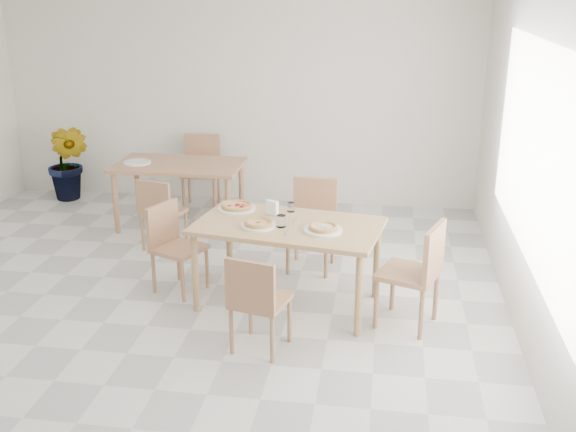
# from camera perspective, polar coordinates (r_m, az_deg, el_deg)

# --- Properties ---
(room) EXTENTS (7.28, 7.00, 7.00)m
(room) POSITION_cam_1_polar(r_m,az_deg,el_deg) (5.28, 20.26, 4.95)
(room) COLOR silver
(room) RESTS_ON ground
(main_table) EXTENTS (1.68, 1.12, 0.75)m
(main_table) POSITION_cam_1_polar(r_m,az_deg,el_deg) (5.74, -0.00, -1.41)
(main_table) COLOR tan
(main_table) RESTS_ON ground
(chair_south) EXTENTS (0.48, 0.48, 0.80)m
(chair_south) POSITION_cam_1_polar(r_m,az_deg,el_deg) (5.07, -2.71, -6.93)
(chair_south) COLOR #AE7B57
(chair_south) RESTS_ON ground
(chair_north) EXTENTS (0.47, 0.47, 0.88)m
(chair_north) POSITION_cam_1_polar(r_m,az_deg,el_deg) (6.60, 2.11, -0.10)
(chair_north) COLOR #AE7B57
(chair_north) RESTS_ON ground
(chair_west) EXTENTS (0.52, 0.52, 0.81)m
(chair_west) POSITION_cam_1_polar(r_m,az_deg,el_deg) (6.20, -9.76, -2.10)
(chair_west) COLOR #AE7B57
(chair_west) RESTS_ON ground
(chair_east) EXTENTS (0.57, 0.57, 0.90)m
(chair_east) POSITION_cam_1_polar(r_m,az_deg,el_deg) (5.52, 11.00, -4.35)
(chair_east) COLOR #AE7B57
(chair_east) RESTS_ON ground
(plate_margherita) EXTENTS (0.29, 0.29, 0.02)m
(plate_margherita) POSITION_cam_1_polar(r_m,az_deg,el_deg) (5.65, -2.53, -0.82)
(plate_margherita) COLOR white
(plate_margherita) RESTS_ON main_table
(plate_mushroom) EXTENTS (0.32, 0.32, 0.02)m
(plate_mushroom) POSITION_cam_1_polar(r_m,az_deg,el_deg) (5.56, 2.99, -1.19)
(plate_mushroom) COLOR white
(plate_mushroom) RESTS_ON main_table
(plate_pepperoni) EXTENTS (0.34, 0.34, 0.02)m
(plate_pepperoni) POSITION_cam_1_polar(r_m,az_deg,el_deg) (6.09, -4.34, 0.66)
(plate_pepperoni) COLOR white
(plate_pepperoni) RESTS_ON main_table
(pizza_margherita) EXTENTS (0.31, 0.31, 0.03)m
(pizza_margherita) POSITION_cam_1_polar(r_m,az_deg,el_deg) (5.64, -2.53, -0.60)
(pizza_margherita) COLOR tan
(pizza_margherita) RESTS_ON plate_margherita
(pizza_mushroom) EXTENTS (0.28, 0.28, 0.03)m
(pizza_mushroom) POSITION_cam_1_polar(r_m,az_deg,el_deg) (5.55, 3.00, -0.97)
(pizza_mushroom) COLOR tan
(pizza_mushroom) RESTS_ON plate_mushroom
(pizza_pepperoni) EXTENTS (0.38, 0.38, 0.03)m
(pizza_pepperoni) POSITION_cam_1_polar(r_m,az_deg,el_deg) (6.09, -4.35, 0.86)
(pizza_pepperoni) COLOR tan
(pizza_pepperoni) RESTS_ON plate_pepperoni
(tumbler_a) EXTENTS (0.08, 0.08, 0.10)m
(tumbler_a) POSITION_cam_1_polar(r_m,az_deg,el_deg) (5.63, -0.59, -0.44)
(tumbler_a) COLOR white
(tumbler_a) RESTS_ON main_table
(tumbler_b) EXTENTS (0.06, 0.06, 0.08)m
(tumbler_b) POSITION_cam_1_polar(r_m,az_deg,el_deg) (6.01, 0.24, 0.76)
(tumbler_b) COLOR white
(tumbler_b) RESTS_ON main_table
(napkin_holder) EXTENTS (0.13, 0.11, 0.13)m
(napkin_holder) POSITION_cam_1_polar(r_m,az_deg,el_deg) (5.91, -1.35, 0.66)
(napkin_holder) COLOR silver
(napkin_holder) RESTS_ON main_table
(fork_a) EXTENTS (0.02, 0.18, 0.01)m
(fork_a) POSITION_cam_1_polar(r_m,az_deg,el_deg) (5.52, -0.08, -1.37)
(fork_a) COLOR silver
(fork_a) RESTS_ON main_table
(fork_b) EXTENTS (0.02, 0.19, 0.01)m
(fork_b) POSITION_cam_1_polar(r_m,az_deg,el_deg) (5.78, 0.59, -0.42)
(fork_b) COLOR silver
(fork_b) RESTS_ON main_table
(second_table) EXTENTS (1.43, 0.82, 0.75)m
(second_table) POSITION_cam_1_polar(r_m,az_deg,el_deg) (7.76, -9.22, 3.79)
(second_table) COLOR #AE7B57
(second_table) RESTS_ON ground
(chair_back_s) EXTENTS (0.47, 0.47, 0.78)m
(chair_back_s) POSITION_cam_1_polar(r_m,az_deg,el_deg) (7.14, -10.82, 0.57)
(chair_back_s) COLOR #AE7B57
(chair_back_s) RESTS_ON ground
(chair_back_n) EXTENTS (0.49, 0.49, 0.90)m
(chair_back_n) POSITION_cam_1_polar(r_m,az_deg,el_deg) (8.50, -7.32, 4.25)
(chair_back_n) COLOR #AE7B57
(chair_back_n) RESTS_ON ground
(plate_empty) EXTENTS (0.31, 0.31, 0.02)m
(plate_empty) POSITION_cam_1_polar(r_m,az_deg,el_deg) (7.83, -12.65, 4.45)
(plate_empty) COLOR white
(plate_empty) RESTS_ON second_table
(potted_plant) EXTENTS (0.59, 0.49, 0.99)m
(potted_plant) POSITION_cam_1_polar(r_m,az_deg,el_deg) (9.12, -18.08, 4.32)
(potted_plant) COLOR #30631D
(potted_plant) RESTS_ON ground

